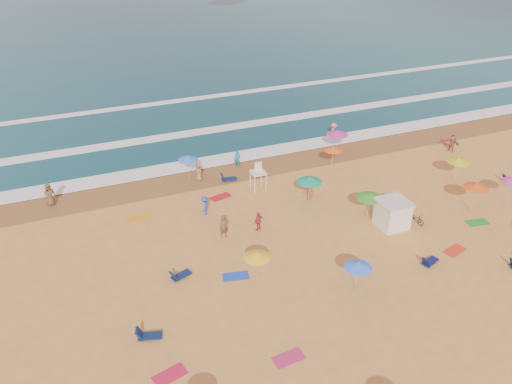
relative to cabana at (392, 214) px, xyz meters
name	(u,v)px	position (x,y,z in m)	size (l,w,h in m)	color
ground	(308,247)	(-6.93, -0.04, -1.00)	(220.00, 220.00, 0.00)	gold
ocean	(121,19)	(-6.93, 83.96, -1.00)	(220.00, 140.00, 0.18)	#0C4756
wet_sand	(244,170)	(-6.93, 12.46, -0.99)	(220.00, 220.00, 0.00)	olive
surf_foam	(214,132)	(-6.93, 21.28, -0.90)	(200.00, 18.70, 0.05)	white
cabana	(392,214)	(0.00, 0.00, 0.00)	(2.00, 2.00, 2.00)	white
cabana_roof	(394,202)	(0.00, 0.00, 1.06)	(2.20, 2.20, 0.12)	silver
bicycle	(415,218)	(1.90, -0.30, -0.59)	(0.54, 1.56, 0.82)	black
lifeguard_stand	(258,178)	(-7.09, 8.79, 0.05)	(1.20, 1.20, 2.10)	white
beach_umbrellas	(373,205)	(-1.75, 0.15, 1.15)	(61.90, 32.13, 0.72)	yellow
loungers	(372,258)	(-3.63, -2.98, -0.83)	(33.72, 25.03, 0.34)	#0F1F4C
towels	(324,262)	(-6.65, -1.98, -0.98)	(39.56, 26.16, 0.03)	#C9193E
beachgoers	(261,205)	(-8.34, 5.01, -0.19)	(44.98, 27.06, 2.14)	#9A7847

